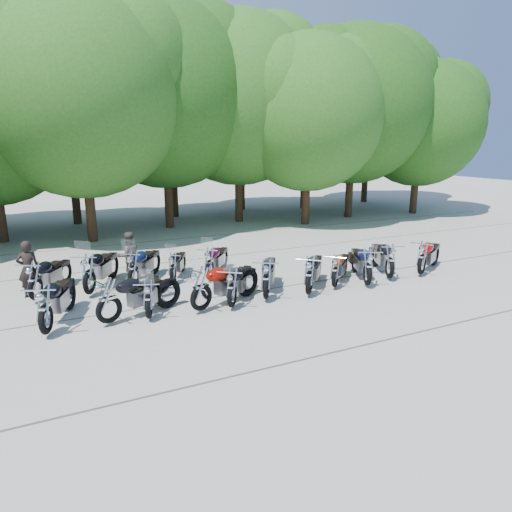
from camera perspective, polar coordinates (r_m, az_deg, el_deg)
name	(u,v)px	position (r m, az deg, el deg)	size (l,w,h in m)	color
ground	(280,306)	(12.70, 2.98, -6.31)	(90.00, 90.00, 0.00)	#9D988D
tree_3	(80,96)	(21.84, -21.11, 18.19)	(8.70, 8.70, 10.67)	#3A2614
tree_4	(164,96)	(24.43, -11.45, 19.03)	(9.13, 9.13, 11.20)	#3A2614
tree_5	(238,100)	(25.88, -2.26, 18.86)	(9.04, 9.04, 11.10)	#3A2614
tree_6	(308,114)	(25.10, 6.52, 17.19)	(8.00, 8.00, 9.82)	#3A2614
tree_7	(353,106)	(28.01, 12.09, 17.83)	(8.79, 8.79, 10.79)	#3A2614
tree_8	(420,124)	(30.58, 19.82, 15.27)	(7.53, 7.53, 9.25)	#3A2614
tree_11	(68,121)	(26.93, -22.43, 15.36)	(7.56, 7.56, 9.28)	#3A2614
tree_12	(171,118)	(27.95, -10.59, 16.54)	(7.88, 7.88, 9.67)	#3A2614
tree_13	(241,116)	(30.58, -1.89, 17.12)	(8.31, 8.31, 10.20)	#3A2614
tree_14	(305,119)	(31.23, 6.19, 16.61)	(8.02, 8.02, 9.84)	#3A2614
tree_15	(369,104)	(35.50, 13.98, 17.91)	(9.67, 9.67, 11.86)	#3A2614
motorcycle_0	(45,308)	(11.64, -24.92, -5.90)	(0.76, 2.50, 1.41)	black
motorcycle_1	(108,299)	(11.75, -17.99, -5.16)	(0.74, 2.43, 1.37)	black
motorcycle_2	(148,298)	(11.84, -13.32, -5.16)	(0.64, 2.11, 1.19)	black
motorcycle_3	(201,287)	(12.08, -6.90, -3.90)	(0.77, 2.52, 1.43)	maroon
motorcycle_4	(232,287)	(12.29, -3.03, -3.84)	(0.69, 2.27, 1.29)	black
motorcycle_5	(266,278)	(12.89, 1.29, -2.75)	(0.74, 2.44, 1.38)	black
motorcycle_6	(309,274)	(13.35, 6.69, -2.28)	(0.73, 2.41, 1.36)	black
motorcycle_7	(335,270)	(14.18, 9.91, -1.70)	(0.66, 2.17, 1.23)	#932505
motorcycle_8	(368,266)	(14.55, 13.81, -1.21)	(0.74, 2.42, 1.37)	#0D1239
motorcycle_9	(390,260)	(15.47, 16.43, -0.47)	(0.74, 2.43, 1.37)	black
motorcycle_10	(422,257)	(16.26, 20.08, -0.09)	(0.73, 2.40, 1.36)	#A00805
motorcycle_11	(35,280)	(14.24, -25.95, -2.68)	(0.71, 2.34, 1.33)	black
motorcycle_12	(89,273)	(14.13, -20.19, -1.97)	(0.78, 2.56, 1.45)	black
motorcycle_13	(133,268)	(14.40, -15.12, -1.46)	(0.74, 2.42, 1.37)	#0C1537
motorcycle_14	(173,267)	(14.70, -10.36, -1.32)	(0.62, 2.03, 1.15)	black
motorcycle_15	(209,262)	(14.83, -5.84, -0.79)	(0.68, 2.24, 1.27)	#3D081F
rider_0	(28,269)	(14.75, -26.57, -1.47)	(0.62, 0.40, 1.69)	black
rider_1	(129,256)	(15.44, -15.62, -0.01)	(0.78, 0.60, 1.60)	brown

